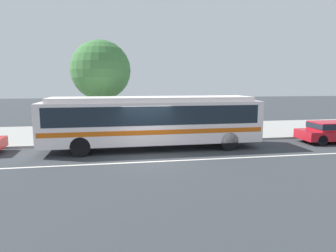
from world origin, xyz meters
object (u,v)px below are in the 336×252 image
at_px(transit_bus, 153,119).
at_px(pedestrian_waiting_near_sign, 196,124).
at_px(sedan_far_ahead, 334,131).
at_px(pedestrian_walking_along_curb, 179,123).
at_px(bus_stop_sign, 210,112).
at_px(street_tree_near_stop, 101,70).

bearing_deg(transit_bus, pedestrian_waiting_near_sign, 32.31).
distance_m(transit_bus, sedan_far_ahead, 11.25).
distance_m(pedestrian_waiting_near_sign, pedestrian_walking_along_curb, 1.06).
distance_m(bus_stop_sign, street_tree_near_stop, 7.51).
bearing_deg(transit_bus, sedan_far_ahead, -0.92).
height_order(sedan_far_ahead, pedestrian_waiting_near_sign, pedestrian_waiting_near_sign).
bearing_deg(transit_bus, bus_stop_sign, 26.80).
xyz_separation_m(pedestrian_waiting_near_sign, pedestrian_walking_along_curb, (-0.96, 0.44, -0.00)).
bearing_deg(bus_stop_sign, transit_bus, -153.20).
distance_m(transit_bus, pedestrian_walking_along_curb, 3.08).
relative_size(pedestrian_walking_along_curb, bus_stop_sign, 0.63).
bearing_deg(street_tree_near_stop, bus_stop_sign, -13.29).
bearing_deg(bus_stop_sign, pedestrian_walking_along_curb, 170.85).
xyz_separation_m(sedan_far_ahead, street_tree_near_stop, (-14.13, 3.77, 3.72)).
relative_size(sedan_far_ahead, pedestrian_waiting_near_sign, 2.76).
distance_m(pedestrian_walking_along_curb, bus_stop_sign, 2.10).
relative_size(sedan_far_ahead, bus_stop_sign, 1.73).
relative_size(sedan_far_ahead, pedestrian_walking_along_curb, 2.75).
distance_m(sedan_far_ahead, pedestrian_walking_along_curb, 9.57).
height_order(bus_stop_sign, street_tree_near_stop, street_tree_near_stop).
height_order(pedestrian_waiting_near_sign, pedestrian_walking_along_curb, pedestrian_walking_along_curb).
distance_m(pedestrian_waiting_near_sign, bus_stop_sign, 1.22).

